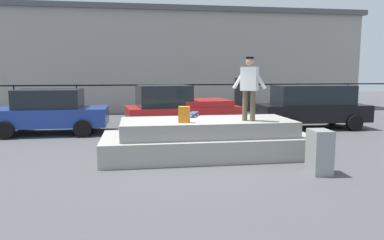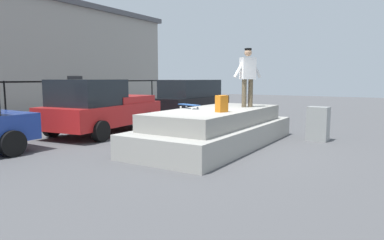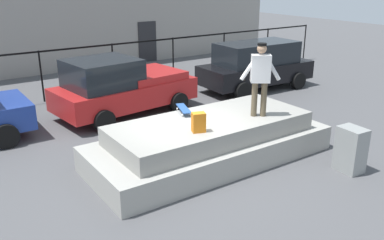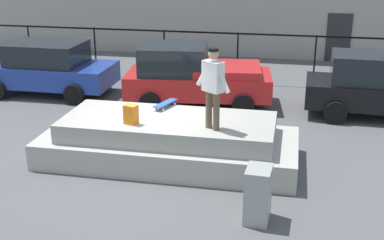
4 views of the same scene
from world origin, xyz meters
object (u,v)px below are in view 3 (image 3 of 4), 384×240
at_px(backpack, 199,122).
at_px(utility_box, 351,150).
at_px(car_black_hatchback_far, 256,65).
at_px(skateboarder, 260,75).
at_px(skateboard, 184,109).
at_px(car_red_pickup_mid, 121,86).

bearing_deg(backpack, utility_box, -12.11).
bearing_deg(car_black_hatchback_far, utility_box, -115.71).
bearing_deg(utility_box, skateboarder, 125.37).
distance_m(skateboarder, skateboard, 2.02).
bearing_deg(car_black_hatchback_far, skateboard, -148.39).
bearing_deg(skateboard, utility_box, -50.77).
relative_size(car_black_hatchback_far, utility_box, 4.39).
xyz_separation_m(car_red_pickup_mid, utility_box, (2.49, -6.57, -0.40)).
bearing_deg(utility_box, car_black_hatchback_far, 67.74).
bearing_deg(skateboard, backpack, -109.55).
bearing_deg(utility_box, car_red_pickup_mid, 114.20).
xyz_separation_m(backpack, utility_box, (2.92, -1.77, -0.72)).
distance_m(skateboard, car_red_pickup_mid, 3.54).
height_order(car_red_pickup_mid, car_black_hatchback_far, car_red_pickup_mid).
height_order(skateboard, car_black_hatchback_far, car_black_hatchback_far).
height_order(skateboarder, car_black_hatchback_far, skateboarder).
bearing_deg(skateboard, car_red_pickup_mid, 90.20).
xyz_separation_m(skateboarder, car_black_hatchback_far, (4.25, 4.65, -1.08)).
height_order(car_black_hatchback_far, utility_box, car_black_hatchback_far).
distance_m(skateboarder, car_black_hatchback_far, 6.39).
bearing_deg(utility_box, skateboard, 132.69).
bearing_deg(skateboarder, backpack, -178.18).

